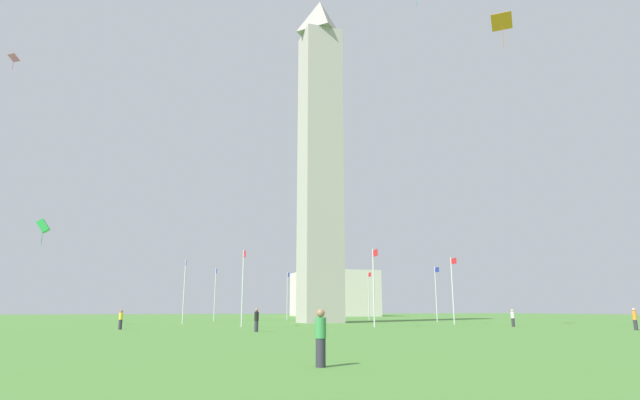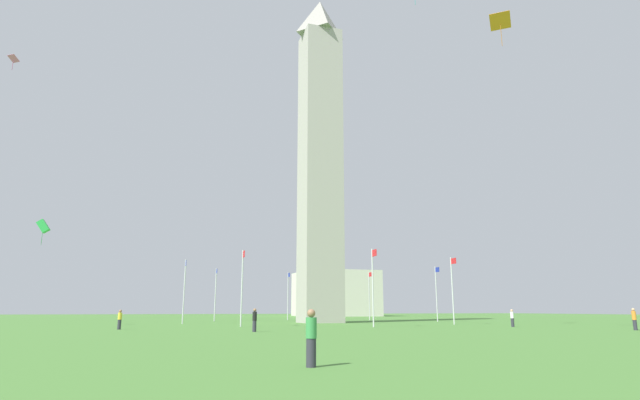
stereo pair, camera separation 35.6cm
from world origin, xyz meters
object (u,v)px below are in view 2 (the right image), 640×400
(obelisk_monument, at_px, (320,151))
(kite_orange_diamond, at_px, (500,22))
(flagpole_nw, at_px, (242,284))
(distant_building, at_px, (335,294))
(person_yellow_shirt, at_px, (120,320))
(kite_pink_diamond, at_px, (13,59))
(flagpole_se, at_px, (369,293))
(flagpole_w, at_px, (184,288))
(flagpole_ne, at_px, (453,287))
(flagpole_s, at_px, (288,294))
(person_orange_shirt, at_px, (634,319))
(flagpole_sw, at_px, (216,292))
(flagpole_e, at_px, (436,291))
(person_green_shirt, at_px, (311,338))
(person_white_shirt, at_px, (512,318))
(kite_green_box, at_px, (43,226))
(flagpole_n, at_px, (373,283))
(person_black_shirt, at_px, (255,320))

(obelisk_monument, bearing_deg, kite_orange_diamond, 10.56)
(flagpole_nw, relative_size, distant_building, 0.38)
(person_yellow_shirt, height_order, kite_pink_diamond, kite_pink_diamond)
(person_yellow_shirt, bearing_deg, kite_pink_diamond, 133.08)
(flagpole_nw, bearing_deg, flagpole_se, 135.00)
(flagpole_w, height_order, kite_pink_diamond, kite_pink_diamond)
(kite_orange_diamond, bearing_deg, obelisk_monument, -169.44)
(flagpole_ne, bearing_deg, flagpole_s, -157.50)
(flagpole_w, bearing_deg, flagpole_ne, 67.50)
(kite_orange_diamond, xyz_separation_m, distant_building, (-90.30, 17.34, -19.05))
(flagpole_se, bearing_deg, person_orange_shirt, 7.41)
(flagpole_sw, relative_size, person_orange_shirt, 4.23)
(flagpole_ne, distance_m, flagpole_nw, 23.34)
(kite_orange_diamond, xyz_separation_m, kite_pink_diamond, (-18.43, -39.15, -0.31))
(flagpole_e, xyz_separation_m, flagpole_nw, (11.67, -28.18, 0.00))
(flagpole_w, distance_m, person_green_shirt, 46.80)
(person_white_shirt, xyz_separation_m, person_green_shirt, (26.76, -27.93, -0.01))
(obelisk_monument, xyz_separation_m, flagpole_w, (0.06, -16.51, -18.22))
(flagpole_ne, xyz_separation_m, kite_green_box, (-7.10, -42.57, 5.81))
(flagpole_s, distance_m, kite_green_box, 37.85)
(flagpole_se, bearing_deg, person_white_shirt, 1.99)
(obelisk_monument, height_order, person_yellow_shirt, obelisk_monument)
(person_yellow_shirt, relative_size, distant_building, 0.08)
(flagpole_sw, xyz_separation_m, person_green_shirt, (58.34, -3.49, -3.24))
(flagpole_n, xyz_separation_m, person_orange_shirt, (12.83, 17.00, -3.18))
(flagpole_e, distance_m, person_white_shirt, 20.52)
(flagpole_ne, relative_size, person_black_shirt, 4.32)
(kite_orange_diamond, bearing_deg, person_green_shirt, -51.96)
(flagpole_n, height_order, kite_pink_diamond, kite_pink_diamond)
(distant_building, bearing_deg, flagpole_e, -6.19)
(flagpole_n, bearing_deg, kite_green_box, -111.13)
(obelisk_monument, bearing_deg, flagpole_nw, -44.84)
(flagpole_nw, height_order, kite_green_box, kite_green_box)
(person_yellow_shirt, distance_m, person_green_shirt, 32.15)
(kite_green_box, relative_size, distant_building, 0.14)
(person_green_shirt, height_order, distant_building, distant_building)
(person_white_shirt, bearing_deg, kite_pink_diamond, 64.86)
(kite_pink_diamond, bearing_deg, flagpole_e, 103.43)
(kite_green_box, bearing_deg, person_black_shirt, 44.87)
(flagpole_sw, distance_m, person_green_shirt, 58.54)
(obelisk_monument, height_order, person_orange_shirt, obelisk_monument)
(flagpole_se, height_order, flagpole_sw, same)
(flagpole_s, xyz_separation_m, kite_orange_diamond, (46.88, 5.68, 20.43))
(flagpole_sw, height_order, person_yellow_shirt, flagpole_sw)
(flagpole_se, bearing_deg, obelisk_monument, -45.16)
(flagpole_n, height_order, flagpole_sw, same)
(flagpole_s, xyz_separation_m, person_white_shirt, (36.42, 12.77, -3.23))
(person_orange_shirt, bearing_deg, person_yellow_shirt, 52.90)
(obelisk_monument, xyz_separation_m, flagpole_se, (-11.61, 11.67, -18.22))
(flagpole_w, xyz_separation_m, person_white_shirt, (19.91, 29.27, -3.23))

